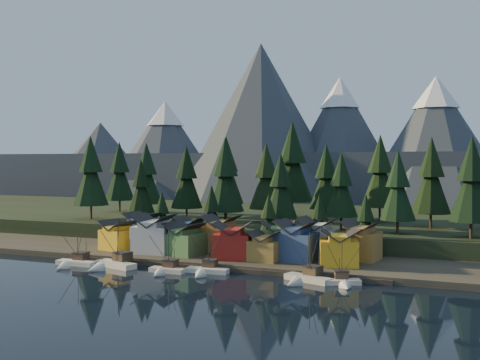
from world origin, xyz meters
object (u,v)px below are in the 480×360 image
at_px(boat_1, 111,258).
at_px(boat_3, 206,266).
at_px(house_front_0, 118,234).
at_px(house_back_1, 191,232).
at_px(boat_2, 165,265).
at_px(house_front_1, 154,233).
at_px(house_back_0, 143,228).
at_px(boat_5, 305,272).
at_px(boat_6, 343,276).
at_px(boat_0, 73,258).

distance_m(boat_1, boat_3, 23.84).
distance_m(house_front_0, house_back_1, 19.73).
xyz_separation_m(boat_2, house_front_1, (-11.92, 15.51, 4.83)).
height_order(boat_3, house_front_1, house_front_1).
bearing_deg(boat_1, house_front_1, 95.11).
xyz_separation_m(boat_3, house_front_0, (-32.31, 13.34, 3.80)).
xyz_separation_m(house_front_0, house_back_0, (3.01, 7.83, 0.80)).
bearing_deg(house_back_1, house_front_1, -124.25).
bearing_deg(boat_1, house_back_1, 84.34).
height_order(boat_5, boat_6, boat_5).
relative_size(boat_2, house_back_0, 1.06).
relative_size(boat_5, house_front_1, 1.12).
distance_m(boat_0, house_front_1, 21.39).
distance_m(boat_3, house_back_0, 36.44).
xyz_separation_m(house_front_0, house_front_1, (11.55, -0.54, 1.11)).
bearing_deg(house_back_0, boat_2, -42.46).
xyz_separation_m(boat_0, house_front_0, (1.54, 16.76, 3.68)).
bearing_deg(house_back_1, boat_5, -26.77).
relative_size(boat_1, boat_5, 1.10).
bearing_deg(house_back_0, boat_0, -93.54).
bearing_deg(boat_3, house_front_1, 145.25).
height_order(boat_2, house_front_1, house_front_1).
bearing_deg(boat_3, house_front_0, 154.49).
height_order(boat_6, house_back_1, house_back_1).
distance_m(boat_1, boat_6, 54.87).
distance_m(boat_3, house_front_0, 35.16).
xyz_separation_m(boat_1, boat_3, (23.74, 2.10, -0.49)).
distance_m(boat_3, house_front_1, 24.87).
relative_size(boat_1, house_front_1, 1.24).
bearing_deg(house_back_1, boat_3, -52.93).
xyz_separation_m(house_front_1, house_back_0, (-8.54, 8.37, -0.31)).
relative_size(boat_3, boat_6, 1.10).
xyz_separation_m(boat_2, house_front_0, (-23.48, 16.04, 3.72)).
xyz_separation_m(boat_2, boat_5, (31.91, 2.40, 0.17)).
height_order(boat_2, boat_3, boat_3).
bearing_deg(boat_2, house_back_1, 103.51).
height_order(boat_0, boat_2, boat_0).
distance_m(boat_0, boat_2, 25.02).
bearing_deg(boat_2, boat_6, 4.61).
xyz_separation_m(boat_6, house_front_0, (-63.40, 13.38, 3.68)).
xyz_separation_m(boat_0, house_front_1, (13.09, 16.23, 4.79)).
height_order(boat_3, house_back_1, house_back_1).
distance_m(boat_0, boat_5, 57.01).
bearing_deg(boat_2, house_front_0, 146.44).
relative_size(house_back_0, house_back_1, 1.10).
bearing_deg(house_back_0, house_front_0, -104.09).
bearing_deg(boat_6, boat_0, 161.60).
distance_m(boat_2, boat_5, 32.00).
bearing_deg(boat_0, boat_5, 2.83).
distance_m(boat_1, house_back_1, 25.51).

